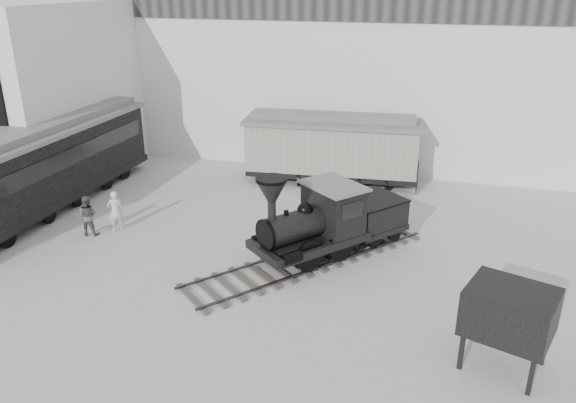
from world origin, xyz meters
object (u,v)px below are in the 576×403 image
(locomotive, at_px, (325,225))
(visitor_a, at_px, (115,211))
(passenger_coach, at_px, (45,165))
(boxcar, at_px, (332,147))
(visitor_b, at_px, (87,216))
(coal_hopper, at_px, (509,318))

(locomotive, xyz_separation_m, visitor_a, (-9.05, -0.14, -0.44))
(visitor_a, bearing_deg, passenger_coach, -54.91)
(locomotive, bearing_deg, boxcar, 139.59)
(locomotive, xyz_separation_m, passenger_coach, (-13.45, 1.28, 0.75))
(boxcar, relative_size, visitor_a, 5.12)
(boxcar, height_order, passenger_coach, passenger_coach)
(visitor_b, bearing_deg, locomotive, 171.36)
(passenger_coach, bearing_deg, coal_hopper, -17.38)
(coal_hopper, bearing_deg, locomotive, 159.48)
(passenger_coach, height_order, visitor_a, passenger_coach)
(locomotive, height_order, visitor_b, locomotive)
(locomotive, xyz_separation_m, boxcar, (-1.52, 8.41, 0.59))
(visitor_b, distance_m, coal_hopper, 16.73)
(boxcar, height_order, visitor_b, boxcar)
(locomotive, height_order, visitor_a, locomotive)
(visitor_a, bearing_deg, locomotive, 143.92)
(boxcar, relative_size, coal_hopper, 3.40)
(passenger_coach, distance_m, visitor_b, 4.25)
(locomotive, xyz_separation_m, visitor_b, (-9.96, -0.82, -0.47))
(visitor_b, xyz_separation_m, coal_hopper, (16.15, -4.33, 0.72))
(locomotive, relative_size, boxcar, 1.02)
(visitor_a, bearing_deg, coal_hopper, 124.81)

